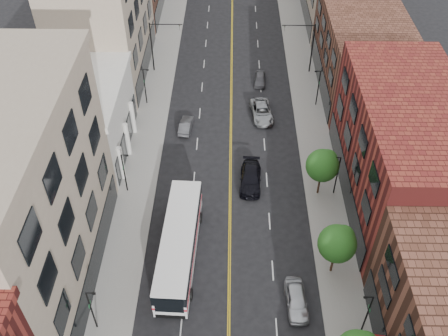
# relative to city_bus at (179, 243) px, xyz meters

# --- Properties ---
(sidewalk_left) EXTENTS (4.00, 110.00, 0.15)m
(sidewalk_left) POSITION_rel_city_bus_xyz_m (-5.36, 19.51, -1.93)
(sidewalk_left) COLOR gray
(sidewalk_left) RESTS_ON ground
(sidewalk_right) EXTENTS (4.00, 110.00, 0.15)m
(sidewalk_right) POSITION_rel_city_bus_xyz_m (14.64, 19.51, -1.93)
(sidewalk_right) COLOR gray
(sidewalk_right) RESTS_ON ground
(bldg_l_tanoffice) EXTENTS (10.00, 22.00, 18.00)m
(bldg_l_tanoffice) POSITION_rel_city_bus_xyz_m (-12.36, -2.49, 7.00)
(bldg_l_tanoffice) COLOR gray
(bldg_l_tanoffice) RESTS_ON ground
(bldg_l_white) EXTENTS (10.00, 14.00, 8.00)m
(bldg_l_white) POSITION_rel_city_bus_xyz_m (-12.36, 15.51, 2.00)
(bldg_l_white) COLOR silver
(bldg_l_white) RESTS_ON ground
(bldg_l_far_a) EXTENTS (10.00, 20.00, 18.00)m
(bldg_l_far_a) POSITION_rel_city_bus_xyz_m (-12.36, 32.51, 7.00)
(bldg_l_far_a) COLOR gray
(bldg_l_far_a) RESTS_ON ground
(bldg_r_mid) EXTENTS (10.00, 22.00, 12.00)m
(bldg_r_mid) POSITION_rel_city_bus_xyz_m (21.64, 8.51, 4.00)
(bldg_r_mid) COLOR maroon
(bldg_r_mid) RESTS_ON ground
(bldg_r_far_a) EXTENTS (10.00, 20.00, 10.00)m
(bldg_r_far_a) POSITION_rel_city_bus_xyz_m (21.64, 29.51, 3.00)
(bldg_r_far_a) COLOR #522D20
(bldg_r_far_a) RESTS_ON ground
(tree_r_2) EXTENTS (3.40, 3.40, 5.59)m
(tree_r_2) POSITION_rel_city_bus_xyz_m (14.03, -1.42, 2.13)
(tree_r_2) COLOR black
(tree_r_2) RESTS_ON sidewalk_right
(tree_r_3) EXTENTS (3.40, 3.40, 5.59)m
(tree_r_3) POSITION_rel_city_bus_xyz_m (14.03, 8.58, 2.13)
(tree_r_3) COLOR black
(tree_r_3) RESTS_ON sidewalk_right
(lamp_l_1) EXTENTS (0.81, 0.55, 5.05)m
(lamp_l_1) POSITION_rel_city_bus_xyz_m (-6.31, -7.49, 0.97)
(lamp_l_1) COLOR black
(lamp_l_1) RESTS_ON sidewalk_left
(lamp_l_2) EXTENTS (0.81, 0.55, 5.05)m
(lamp_l_2) POSITION_rel_city_bus_xyz_m (-6.31, 8.51, 0.97)
(lamp_l_2) COLOR black
(lamp_l_2) RESTS_ON sidewalk_left
(lamp_l_3) EXTENTS (0.81, 0.55, 5.05)m
(lamp_l_3) POSITION_rel_city_bus_xyz_m (-6.31, 24.51, 0.97)
(lamp_l_3) COLOR black
(lamp_l_3) RESTS_ON sidewalk_left
(lamp_r_1) EXTENTS (0.81, 0.55, 5.05)m
(lamp_r_1) POSITION_rel_city_bus_xyz_m (15.59, -7.49, 0.97)
(lamp_r_1) COLOR black
(lamp_r_1) RESTS_ON sidewalk_right
(lamp_r_2) EXTENTS (0.81, 0.55, 5.05)m
(lamp_r_2) POSITION_rel_city_bus_xyz_m (15.59, 8.51, 0.97)
(lamp_r_2) COLOR black
(lamp_r_2) RESTS_ON sidewalk_right
(lamp_r_3) EXTENTS (0.81, 0.55, 5.05)m
(lamp_r_3) POSITION_rel_city_bus_xyz_m (15.59, 24.51, 0.97)
(lamp_r_3) COLOR black
(lamp_r_3) RESTS_ON sidewalk_right
(signal_mast_left) EXTENTS (4.49, 0.18, 7.20)m
(signal_mast_left) POSITION_rel_city_bus_xyz_m (-5.63, 32.51, 2.64)
(signal_mast_left) COLOR black
(signal_mast_left) RESTS_ON sidewalk_left
(signal_mast_right) EXTENTS (4.49, 0.18, 7.20)m
(signal_mast_right) POSITION_rel_city_bus_xyz_m (14.91, 32.51, 2.64)
(signal_mast_right) COLOR black
(signal_mast_right) RESTS_ON sidewalk_right
(city_bus) EXTENTS (3.66, 13.50, 3.44)m
(city_bus) POSITION_rel_city_bus_xyz_m (0.00, 0.00, 0.00)
(city_bus) COLOR white
(city_bus) RESTS_ON ground
(car_parked_far) EXTENTS (2.08, 4.61, 1.54)m
(car_parked_far) POSITION_rel_city_bus_xyz_m (10.44, -5.04, -1.23)
(car_parked_far) COLOR #B9BCC2
(car_parked_far) RESTS_ON ground
(car_lane_behind) EXTENTS (1.72, 4.00, 1.28)m
(car_lane_behind) POSITION_rel_city_bus_xyz_m (-0.86, 19.22, -1.36)
(car_lane_behind) COLOR #47474B
(car_lane_behind) RESTS_ON ground
(car_lane_a) EXTENTS (2.50, 5.58, 1.59)m
(car_lane_a) POSITION_rel_city_bus_xyz_m (6.82, 9.91, -1.21)
(car_lane_a) COLOR black
(car_lane_a) RESTS_ON ground
(car_lane_b) EXTENTS (3.14, 5.77, 1.53)m
(car_lane_b) POSITION_rel_city_bus_xyz_m (8.49, 22.01, -1.23)
(car_lane_b) COLOR gray
(car_lane_b) RESTS_ON ground
(car_lane_c) EXTENTS (1.82, 3.86, 1.28)m
(car_lane_c) POSITION_rel_city_bus_xyz_m (8.56, 29.63, -1.36)
(car_lane_c) COLOR #515157
(car_lane_c) RESTS_ON ground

